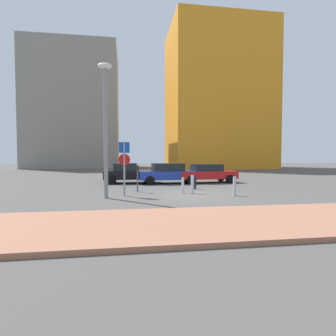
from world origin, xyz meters
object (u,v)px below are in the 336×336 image
at_px(parking_sign_post, 124,162).
at_px(traffic_bollard_mid, 195,182).
at_px(traffic_bollard_far, 235,186).
at_px(parked_car_black, 129,173).
at_px(parked_car_red, 207,173).
at_px(parked_car_blue, 169,173).
at_px(traffic_bollard_edge, 192,184).
at_px(traffic_bollard_near, 183,185).
at_px(street_lamp, 105,119).
at_px(parking_meter, 137,175).

bearing_deg(parking_sign_post, traffic_bollard_mid, 26.91).
bearing_deg(parking_sign_post, traffic_bollard_far, -8.80).
distance_m(parked_car_black, parked_car_red, 6.02).
xyz_separation_m(parked_car_blue, traffic_bollard_mid, (1.06, -3.84, -0.34)).
height_order(traffic_bollard_far, traffic_bollard_edge, traffic_bollard_edge).
bearing_deg(parked_car_red, traffic_bollard_far, -95.23).
bearing_deg(traffic_bollard_mid, traffic_bollard_near, -125.00).
bearing_deg(street_lamp, parked_car_black, 80.85).
xyz_separation_m(parked_car_blue, parked_car_red, (3.02, 0.07, -0.04)).
height_order(parking_sign_post, traffic_bollard_mid, parking_sign_post).
bearing_deg(traffic_bollard_mid, parking_meter, -169.27).
relative_size(parked_car_red, traffic_bollard_near, 5.40).
bearing_deg(parking_sign_post, parking_meter, 64.03).
bearing_deg(parking_meter, traffic_bollard_far, -25.97).
relative_size(parked_car_blue, traffic_bollard_far, 4.58).
distance_m(parked_car_black, parking_sign_post, 6.80).
bearing_deg(parking_meter, traffic_bollard_near, -20.13).
relative_size(parked_car_blue, parking_sign_post, 1.63).
xyz_separation_m(traffic_bollard_near, traffic_bollard_edge, (0.48, -0.28, 0.08)).
distance_m(parked_car_blue, parking_sign_post, 6.93).
height_order(street_lamp, traffic_bollard_far, street_lamp).
bearing_deg(traffic_bollard_edge, parked_car_red, 65.85).
xyz_separation_m(parked_car_black, parking_sign_post, (-0.30, -6.72, 1.00)).
relative_size(parking_meter, street_lamp, 0.23).
xyz_separation_m(parked_car_red, street_lamp, (-7.17, -6.72, 3.13)).
bearing_deg(parking_sign_post, street_lamp, -145.18).
relative_size(street_lamp, traffic_bollard_far, 6.53).
xyz_separation_m(parking_meter, traffic_bollard_edge, (2.96, -1.18, -0.47)).
xyz_separation_m(traffic_bollard_mid, traffic_bollard_edge, (-0.63, -1.86, 0.06)).
xyz_separation_m(parking_meter, traffic_bollard_near, (2.48, -0.91, -0.55)).
relative_size(parked_car_black, traffic_bollard_near, 4.65).
relative_size(traffic_bollard_far, traffic_bollard_edge, 0.99).
bearing_deg(parking_meter, parked_car_red, 39.60).
bearing_deg(traffic_bollard_edge, parked_car_blue, 94.31).
height_order(traffic_bollard_near, traffic_bollard_mid, traffic_bollard_mid).
xyz_separation_m(traffic_bollard_mid, traffic_bollard_far, (1.32, -3.07, 0.05)).
distance_m(parking_sign_post, traffic_bollard_mid, 5.03).
xyz_separation_m(street_lamp, traffic_bollard_mid, (5.21, 2.81, -3.43)).
bearing_deg(traffic_bollard_far, parked_car_red, 84.77).
bearing_deg(parked_car_red, traffic_bollard_mid, -116.59).
distance_m(parked_car_black, parking_meter, 5.23).
height_order(parked_car_red, street_lamp, street_lamp).
bearing_deg(traffic_bollard_near, traffic_bollard_mid, 55.00).
bearing_deg(street_lamp, parked_car_blue, 58.04).
height_order(parking_meter, traffic_bollard_mid, parking_meter).
distance_m(parked_car_blue, traffic_bollard_near, 5.44).
relative_size(parked_car_red, parking_sign_post, 1.65).
distance_m(traffic_bollard_near, traffic_bollard_far, 2.85).
relative_size(parked_car_black, street_lamp, 0.61).
xyz_separation_m(street_lamp, traffic_bollard_far, (6.53, -0.26, -3.38)).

